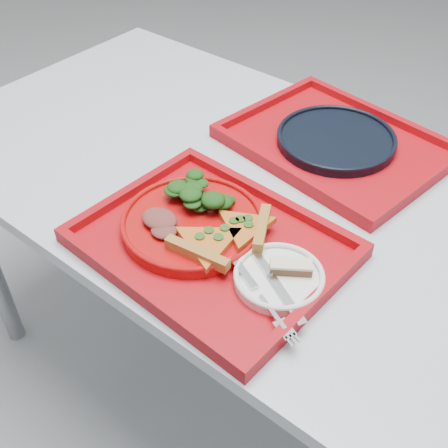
{
  "coord_description": "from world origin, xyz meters",
  "views": [
    {
      "loc": [
        0.49,
        -0.76,
        1.46
      ],
      "look_at": [
        0.01,
        -0.17,
        0.78
      ],
      "focal_mm": 45.0,
      "sensor_mm": 36.0,
      "label": 1
    }
  ],
  "objects_px": {
    "dessert_bar": "(291,267)",
    "tray_main": "(212,246)",
    "tray_far": "(335,146)",
    "dinner_plate": "(192,224)",
    "navy_plate": "(336,140)"
  },
  "relations": [
    {
      "from": "navy_plate",
      "to": "dessert_bar",
      "type": "bearing_deg",
      "value": -69.65
    },
    {
      "from": "navy_plate",
      "to": "dessert_bar",
      "type": "height_order",
      "value": "dessert_bar"
    },
    {
      "from": "tray_main",
      "to": "dinner_plate",
      "type": "relative_size",
      "value": 1.73
    },
    {
      "from": "tray_main",
      "to": "dessert_bar",
      "type": "bearing_deg",
      "value": 10.96
    },
    {
      "from": "tray_far",
      "to": "dessert_bar",
      "type": "bearing_deg",
      "value": -61.46
    },
    {
      "from": "dessert_bar",
      "to": "tray_main",
      "type": "bearing_deg",
      "value": 153.18
    },
    {
      "from": "dessert_bar",
      "to": "tray_far",
      "type": "bearing_deg",
      "value": 75.21
    },
    {
      "from": "tray_main",
      "to": "navy_plate",
      "type": "xyz_separation_m",
      "value": [
        0.01,
        0.42,
        0.01
      ]
    },
    {
      "from": "tray_main",
      "to": "dessert_bar",
      "type": "relative_size",
      "value": 6.2
    },
    {
      "from": "navy_plate",
      "to": "tray_far",
      "type": "bearing_deg",
      "value": 0.0
    },
    {
      "from": "tray_far",
      "to": "dinner_plate",
      "type": "relative_size",
      "value": 1.73
    },
    {
      "from": "tray_main",
      "to": "tray_far",
      "type": "relative_size",
      "value": 1.0
    },
    {
      "from": "navy_plate",
      "to": "dessert_bar",
      "type": "distance_m",
      "value": 0.42
    },
    {
      "from": "tray_main",
      "to": "dinner_plate",
      "type": "xyz_separation_m",
      "value": [
        -0.05,
        0.01,
        0.02
      ]
    },
    {
      "from": "dinner_plate",
      "to": "navy_plate",
      "type": "xyz_separation_m",
      "value": [
        0.06,
        0.41,
        -0.0
      ]
    }
  ]
}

